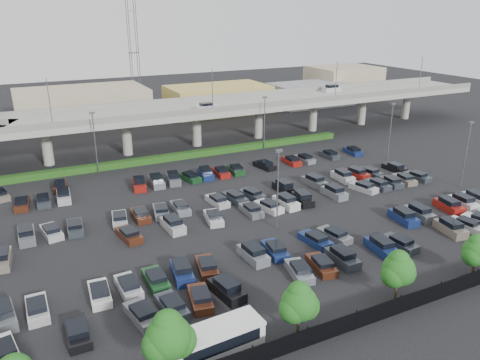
# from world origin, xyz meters

# --- Properties ---
(ground) EXTENTS (280.00, 280.00, 0.00)m
(ground) POSITION_xyz_m (0.00, 0.00, 0.00)
(ground) COLOR black
(overpass) EXTENTS (150.00, 13.00, 15.80)m
(overpass) POSITION_xyz_m (-0.18, 31.99, 6.97)
(overpass) COLOR gray
(overpass) RESTS_ON ground
(hedge) EXTENTS (66.00, 1.60, 1.10)m
(hedge) POSITION_xyz_m (0.00, 25.00, 0.55)
(hedge) COLOR #193E12
(hedge) RESTS_ON ground
(fence) EXTENTS (70.00, 0.10, 2.00)m
(fence) POSITION_xyz_m (-0.05, -28.00, 0.90)
(fence) COLOR black
(fence) RESTS_ON ground
(tree_row) EXTENTS (65.07, 3.66, 5.94)m
(tree_row) POSITION_xyz_m (0.70, -26.53, 3.52)
(tree_row) COLOR #332316
(tree_row) RESTS_ON ground
(shuttle_bus) EXTENTS (7.93, 3.15, 2.50)m
(shuttle_bus) POSITION_xyz_m (-15.96, -25.53, 1.36)
(shuttle_bus) COLOR silver
(shuttle_bus) RESTS_ON ground
(parked_cars) EXTENTS (63.22, 41.70, 1.67)m
(parked_cars) POSITION_xyz_m (0.02, -3.50, 0.62)
(parked_cars) COLOR white
(parked_cars) RESTS_ON ground
(light_poles) EXTENTS (66.90, 48.38, 10.30)m
(light_poles) POSITION_xyz_m (-4.13, 2.00, 6.24)
(light_poles) COLOR #535359
(light_poles) RESTS_ON ground
(distant_buildings) EXTENTS (138.00, 24.00, 9.00)m
(distant_buildings) POSITION_xyz_m (12.38, 61.81, 3.74)
(distant_buildings) COLOR slate
(distant_buildings) RESTS_ON ground
(comm_tower) EXTENTS (2.40, 2.40, 30.00)m
(comm_tower) POSITION_xyz_m (4.00, 74.00, 15.61)
(comm_tower) COLOR #535359
(comm_tower) RESTS_ON ground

